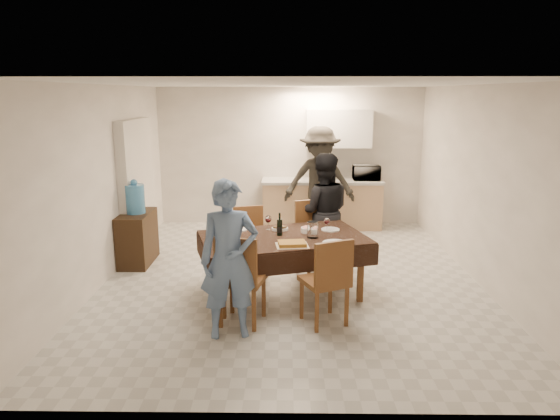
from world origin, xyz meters
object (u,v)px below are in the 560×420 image
(dining_table, at_px, (284,239))
(person_kitchen, at_px, (319,181))
(microwave, at_px, (366,173))
(person_near, at_px, (229,260))
(water_pitcher, at_px, (312,230))
(wine_bottle, at_px, (280,224))
(console, at_px, (138,238))
(person_far, at_px, (323,211))
(water_jug, at_px, (135,199))
(savoury_tart, at_px, (292,244))

(dining_table, distance_m, person_kitchen, 2.92)
(microwave, distance_m, person_near, 4.82)
(water_pitcher, xyz_separation_m, person_near, (-0.90, -1.00, -0.04))
(microwave, xyz_separation_m, person_kitchen, (-0.90, -0.45, -0.08))
(wine_bottle, distance_m, person_kitchen, 2.88)
(console, xyz_separation_m, person_near, (1.63, -2.26, 0.45))
(water_pitcher, bearing_deg, person_kitchen, 84.71)
(water_pitcher, bearing_deg, person_far, 79.70)
(dining_table, bearing_deg, wine_bottle, 118.14)
(person_near, bearing_deg, water_jug, 114.82)
(dining_table, bearing_deg, microwave, 48.45)
(microwave, height_order, person_near, person_near)
(console, xyz_separation_m, person_far, (2.73, -0.16, 0.45))
(water_jug, height_order, wine_bottle, water_jug)
(microwave, bearing_deg, savoury_tart, 68.93)
(water_jug, bearing_deg, microwave, 29.43)
(person_near, bearing_deg, wine_bottle, 54.53)
(person_near, bearing_deg, savoury_tart, 34.85)
(water_jug, xyz_separation_m, wine_bottle, (2.13, -1.16, -0.06))
(dining_table, relative_size, console, 2.68)
(water_jug, relative_size, savoury_tart, 1.15)
(wine_bottle, distance_m, savoury_tart, 0.47)
(wine_bottle, height_order, savoury_tart, wine_bottle)
(person_near, relative_size, person_kitchen, 0.86)
(wine_bottle, relative_size, water_pitcher, 1.44)
(console, height_order, person_kitchen, person_kitchen)
(water_pitcher, relative_size, person_near, 0.12)
(person_kitchen, bearing_deg, wine_bottle, -103.43)
(water_jug, distance_m, person_far, 2.74)
(water_jug, xyz_separation_m, person_near, (1.63, -2.26, -0.15))
(microwave, bearing_deg, water_pitcher, 70.79)
(water_jug, bearing_deg, person_far, -3.37)
(wine_bottle, height_order, microwave, microwave)
(person_near, bearing_deg, microwave, 53.55)
(water_pitcher, height_order, person_kitchen, person_kitchen)
(console, relative_size, person_near, 0.50)
(dining_table, height_order, water_jug, water_jug)
(console, relative_size, microwave, 1.69)
(person_far, distance_m, person_kitchen, 1.80)
(savoury_tart, bearing_deg, person_far, 72.53)
(water_pitcher, distance_m, person_kitchen, 2.91)
(dining_table, height_order, person_near, person_near)
(person_near, relative_size, person_far, 0.99)
(person_far, bearing_deg, savoury_tart, 72.55)
(console, relative_size, water_pitcher, 4.16)
(console, height_order, person_far, person_far)
(water_pitcher, xyz_separation_m, person_kitchen, (0.27, 2.90, 0.09))
(water_pitcher, distance_m, person_far, 1.12)
(dining_table, xyz_separation_m, console, (-2.18, 1.21, -0.35))
(dining_table, height_order, person_kitchen, person_kitchen)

